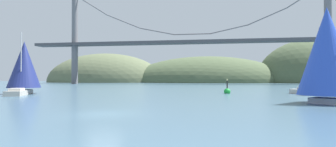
{
  "coord_description": "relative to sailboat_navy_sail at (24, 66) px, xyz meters",
  "views": [
    {
      "loc": [
        7.72,
        -18.72,
        2.64
      ],
      "look_at": [
        0.0,
        29.79,
        3.43
      ],
      "focal_mm": 28.81,
      "sensor_mm": 36.0,
      "label": 1
    }
  ],
  "objects": [
    {
      "name": "sailboat_blue_spinnaker",
      "position": [
        41.84,
        -9.91,
        0.68
      ],
      "size": [
        9.52,
        9.64,
        10.26
      ],
      "color": "white",
      "rests_on": "ground_plane"
    },
    {
      "name": "ground_plane",
      "position": [
        22.3,
        -20.74,
        -4.53
      ],
      "size": [
        360.0,
        360.0,
        0.0
      ],
      "primitive_type": "plane",
      "color": "#426075"
    },
    {
      "name": "headland_right",
      "position": [
        82.3,
        114.26,
        -4.53
      ],
      "size": [
        55.85,
        44.0,
        46.35
      ],
      "primitive_type": "ellipsoid",
      "color": "#4C5B3D",
      "rests_on": "ground_plane"
    },
    {
      "name": "channel_buoy",
      "position": [
        32.75,
        7.11,
        -4.16
      ],
      "size": [
        1.1,
        1.1,
        2.64
      ],
      "color": "green",
      "rests_on": "ground_plane"
    },
    {
      "name": "suspension_bridge",
      "position": [
        22.3,
        74.26,
        14.31
      ],
      "size": [
        142.46,
        6.0,
        40.59
      ],
      "color": "slate",
      "rests_on": "ground_plane"
    },
    {
      "name": "headland_left",
      "position": [
        -32.7,
        114.26,
        -4.53
      ],
      "size": [
        71.78,
        44.0,
        34.38
      ],
      "primitive_type": "ellipsoid",
      "color": "#5B6647",
      "rests_on": "ground_plane"
    },
    {
      "name": "headland_center",
      "position": [
        27.3,
        114.26,
        -4.53
      ],
      "size": [
        89.94,
        44.0,
        29.49
      ],
      "primitive_type": "ellipsoid",
      "color": "#4C5B3D",
      "rests_on": "ground_plane"
    },
    {
      "name": "sailboat_orange_sail",
      "position": [
        47.97,
        5.02,
        0.66
      ],
      "size": [
        8.32,
        7.39,
        10.58
      ],
      "color": "#B7B2A8",
      "rests_on": "ground_plane"
    },
    {
      "name": "sailboat_navy_sail",
      "position": [
        0.0,
        0.0,
        0.0
      ],
      "size": [
        6.62,
        9.33,
        9.83
      ],
      "color": "#B7B2A8",
      "rests_on": "ground_plane"
    }
  ]
}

